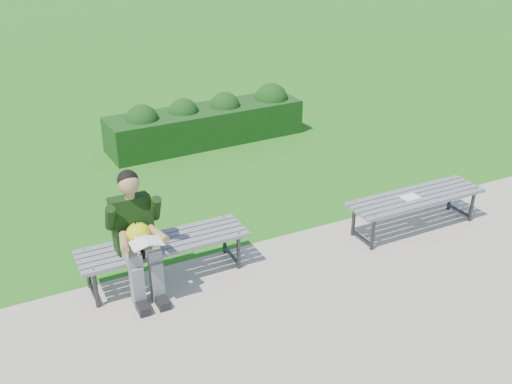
# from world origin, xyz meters

# --- Properties ---
(ground) EXTENTS (80.00, 80.00, 0.00)m
(ground) POSITION_xyz_m (0.00, 0.00, 0.00)
(ground) COLOR #2C6C18
(ground) RESTS_ON ground
(walkway) EXTENTS (30.00, 3.50, 0.02)m
(walkway) POSITION_xyz_m (0.00, -1.75, 0.01)
(walkway) COLOR #B8AC99
(walkway) RESTS_ON ground
(hedge) EXTENTS (3.46, 1.00, 0.88)m
(hedge) POSITION_xyz_m (0.76, 3.51, 0.38)
(hedge) COLOR #0D3B0D
(hedge) RESTS_ON ground
(bench_left) EXTENTS (1.80, 0.50, 0.46)m
(bench_left) POSITION_xyz_m (-1.29, -0.21, 0.42)
(bench_left) COLOR gray
(bench_left) RESTS_ON walkway
(bench_right) EXTENTS (1.80, 0.50, 0.46)m
(bench_right) POSITION_xyz_m (1.83, -0.56, 0.42)
(bench_right) COLOR gray
(bench_right) RESTS_ON walkway
(seated_boy) EXTENTS (0.56, 0.76, 1.31)m
(seated_boy) POSITION_xyz_m (-1.59, -0.31, 0.71)
(seated_boy) COLOR slate
(seated_boy) RESTS_ON walkway
(paper_sheet) EXTENTS (0.22, 0.16, 0.01)m
(paper_sheet) POSITION_xyz_m (1.73, -0.56, 0.47)
(paper_sheet) COLOR white
(paper_sheet) RESTS_ON bench_right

